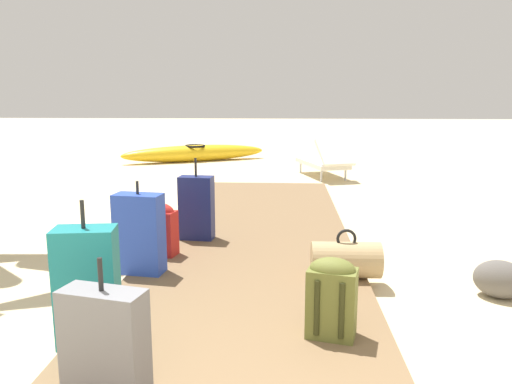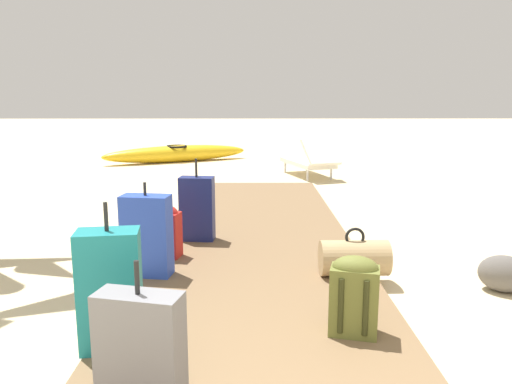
{
  "view_description": "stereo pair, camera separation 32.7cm",
  "coord_description": "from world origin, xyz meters",
  "px_view_note": "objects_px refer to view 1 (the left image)",
  "views": [
    {
      "loc": [
        0.3,
        -1.2,
        1.56
      ],
      "look_at": [
        0.01,
        4.0,
        0.55
      ],
      "focal_mm": 35.27,
      "sensor_mm": 36.0,
      "label": 1
    },
    {
      "loc": [
        -0.02,
        -1.21,
        1.56
      ],
      "look_at": [
        0.01,
        4.0,
        0.55
      ],
      "focal_mm": 35.27,
      "sensor_mm": 36.0,
      "label": 2
    }
  ],
  "objects_px": {
    "suitcase_blue": "(139,234)",
    "duffel_bag_tan": "(346,260)",
    "backpack_olive": "(332,296)",
    "suitcase_navy": "(197,208)",
    "kayak": "(195,153)",
    "suitcase_teal": "(87,287)",
    "lounge_chair": "(325,161)",
    "suitcase_grey": "(105,343)",
    "backpack_red": "(159,228)"
  },
  "relations": [
    {
      "from": "duffel_bag_tan",
      "to": "backpack_olive",
      "type": "height_order",
      "value": "backpack_olive"
    },
    {
      "from": "suitcase_blue",
      "to": "suitcase_navy",
      "type": "height_order",
      "value": "suitcase_navy"
    },
    {
      "from": "lounge_chair",
      "to": "kayak",
      "type": "bearing_deg",
      "value": 141.98
    },
    {
      "from": "duffel_bag_tan",
      "to": "suitcase_navy",
      "type": "bearing_deg",
      "value": 143.19
    },
    {
      "from": "suitcase_teal",
      "to": "backpack_red",
      "type": "height_order",
      "value": "suitcase_teal"
    },
    {
      "from": "suitcase_navy",
      "to": "suitcase_teal",
      "type": "bearing_deg",
      "value": -96.51
    },
    {
      "from": "backpack_olive",
      "to": "suitcase_teal",
      "type": "bearing_deg",
      "value": -173.53
    },
    {
      "from": "backpack_olive",
      "to": "suitcase_navy",
      "type": "bearing_deg",
      "value": 119.67
    },
    {
      "from": "suitcase_teal",
      "to": "lounge_chair",
      "type": "distance_m",
      "value": 7.09
    },
    {
      "from": "suitcase_blue",
      "to": "suitcase_navy",
      "type": "bearing_deg",
      "value": 73.73
    },
    {
      "from": "lounge_chair",
      "to": "backpack_olive",
      "type": "bearing_deg",
      "value": -94.17
    },
    {
      "from": "backpack_red",
      "to": "lounge_chair",
      "type": "xyz_separation_m",
      "value": [
        1.95,
        5.09,
        -0.01
      ]
    },
    {
      "from": "lounge_chair",
      "to": "suitcase_teal",
      "type": "bearing_deg",
      "value": -105.93
    },
    {
      "from": "duffel_bag_tan",
      "to": "kayak",
      "type": "bearing_deg",
      "value": 108.51
    },
    {
      "from": "backpack_red",
      "to": "suitcase_navy",
      "type": "xyz_separation_m",
      "value": [
        0.26,
        0.55,
        0.07
      ]
    },
    {
      "from": "duffel_bag_tan",
      "to": "suitcase_blue",
      "type": "bearing_deg",
      "value": 179.3
    },
    {
      "from": "suitcase_teal",
      "to": "backpack_red",
      "type": "xyz_separation_m",
      "value": [
        -0.0,
        1.72,
        -0.1
      ]
    },
    {
      "from": "suitcase_navy",
      "to": "lounge_chair",
      "type": "xyz_separation_m",
      "value": [
        1.69,
        4.54,
        -0.08
      ]
    },
    {
      "from": "suitcase_grey",
      "to": "kayak",
      "type": "distance_m",
      "value": 9.68
    },
    {
      "from": "suitcase_grey",
      "to": "suitcase_navy",
      "type": "bearing_deg",
      "value": 90.5
    },
    {
      "from": "suitcase_blue",
      "to": "duffel_bag_tan",
      "type": "xyz_separation_m",
      "value": [
        1.72,
        -0.02,
        -0.19
      ]
    },
    {
      "from": "backpack_olive",
      "to": "kayak",
      "type": "height_order",
      "value": "backpack_olive"
    },
    {
      "from": "suitcase_blue",
      "to": "backpack_olive",
      "type": "xyz_separation_m",
      "value": [
        1.5,
        -1.07,
        -0.07
      ]
    },
    {
      "from": "duffel_bag_tan",
      "to": "kayak",
      "type": "xyz_separation_m",
      "value": [
        -2.64,
        7.87,
        -0.03
      ]
    },
    {
      "from": "suitcase_blue",
      "to": "backpack_red",
      "type": "bearing_deg",
      "value": 85.02
    },
    {
      "from": "suitcase_teal",
      "to": "suitcase_navy",
      "type": "xyz_separation_m",
      "value": [
        0.26,
        2.27,
        -0.03
      ]
    },
    {
      "from": "suitcase_teal",
      "to": "kayak",
      "type": "height_order",
      "value": "suitcase_teal"
    },
    {
      "from": "backpack_olive",
      "to": "kayak",
      "type": "relative_size",
      "value": 0.15
    },
    {
      "from": "suitcase_teal",
      "to": "kayak",
      "type": "bearing_deg",
      "value": 96.05
    },
    {
      "from": "suitcase_grey",
      "to": "kayak",
      "type": "relative_size",
      "value": 0.21
    },
    {
      "from": "suitcase_navy",
      "to": "kayak",
      "type": "bearing_deg",
      "value": 100.17
    },
    {
      "from": "backpack_red",
      "to": "lounge_chair",
      "type": "relative_size",
      "value": 0.3
    },
    {
      "from": "suitcase_blue",
      "to": "suitcase_teal",
      "type": "height_order",
      "value": "suitcase_teal"
    },
    {
      "from": "suitcase_grey",
      "to": "suitcase_blue",
      "type": "height_order",
      "value": "suitcase_blue"
    },
    {
      "from": "duffel_bag_tan",
      "to": "kayak",
      "type": "relative_size",
      "value": 0.17
    },
    {
      "from": "suitcase_navy",
      "to": "suitcase_grey",
      "type": "bearing_deg",
      "value": -89.5
    },
    {
      "from": "suitcase_blue",
      "to": "suitcase_teal",
      "type": "xyz_separation_m",
      "value": [
        0.04,
        -1.24,
        0.02
      ]
    },
    {
      "from": "suitcase_grey",
      "to": "duffel_bag_tan",
      "type": "relative_size",
      "value": 1.26
    },
    {
      "from": "backpack_red",
      "to": "lounge_chair",
      "type": "height_order",
      "value": "lounge_chair"
    },
    {
      "from": "backpack_red",
      "to": "kayak",
      "type": "relative_size",
      "value": 0.15
    },
    {
      "from": "backpack_red",
      "to": "kayak",
      "type": "xyz_separation_m",
      "value": [
        -0.96,
        7.37,
        -0.15
      ]
    },
    {
      "from": "suitcase_grey",
      "to": "suitcase_teal",
      "type": "xyz_separation_m",
      "value": [
        -0.28,
        0.51,
        0.08
      ]
    },
    {
      "from": "suitcase_blue",
      "to": "lounge_chair",
      "type": "distance_m",
      "value": 5.92
    },
    {
      "from": "backpack_olive",
      "to": "suitcase_navy",
      "type": "xyz_separation_m",
      "value": [
        -1.2,
        2.11,
        0.06
      ]
    },
    {
      "from": "lounge_chair",
      "to": "duffel_bag_tan",
      "type": "bearing_deg",
      "value": -92.79
    },
    {
      "from": "kayak",
      "to": "duffel_bag_tan",
      "type": "bearing_deg",
      "value": -71.49
    },
    {
      "from": "backpack_red",
      "to": "suitcase_blue",
      "type": "bearing_deg",
      "value": -94.98
    },
    {
      "from": "duffel_bag_tan",
      "to": "lounge_chair",
      "type": "height_order",
      "value": "lounge_chair"
    },
    {
      "from": "suitcase_teal",
      "to": "backpack_olive",
      "type": "distance_m",
      "value": 1.47
    },
    {
      "from": "backpack_red",
      "to": "suitcase_navy",
      "type": "distance_m",
      "value": 0.61
    }
  ]
}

